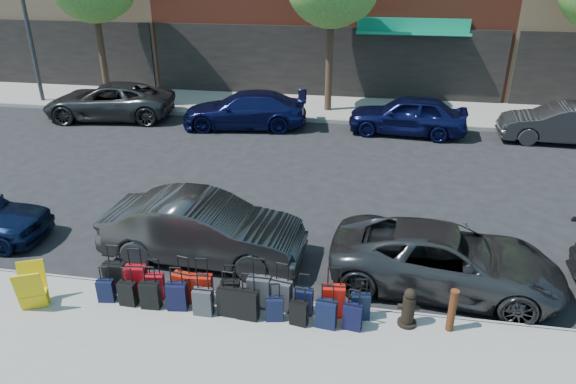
% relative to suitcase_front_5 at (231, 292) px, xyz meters
% --- Properties ---
extents(ground, '(120.00, 120.00, 0.00)m').
position_rel_suitcase_front_5_xyz_m(ground, '(-0.01, 4.79, -0.43)').
color(ground, black).
rests_on(ground, ground).
extents(sidewalk_near, '(60.00, 4.00, 0.15)m').
position_rel_suitcase_front_5_xyz_m(sidewalk_near, '(-0.01, -1.71, -0.35)').
color(sidewalk_near, gray).
rests_on(sidewalk_near, ground).
extents(sidewalk_far, '(60.00, 4.00, 0.15)m').
position_rel_suitcase_front_5_xyz_m(sidewalk_far, '(-0.01, 14.79, -0.35)').
color(sidewalk_far, gray).
rests_on(sidewalk_far, ground).
extents(curb_near, '(60.00, 0.08, 0.15)m').
position_rel_suitcase_front_5_xyz_m(curb_near, '(-0.01, 0.31, -0.35)').
color(curb_near, gray).
rests_on(curb_near, ground).
extents(curb_far, '(60.00, 0.08, 0.15)m').
position_rel_suitcase_front_5_xyz_m(curb_far, '(-0.01, 12.77, -0.35)').
color(curb_far, gray).
rests_on(curb_far, ground).
extents(suitcase_front_0, '(0.45, 0.26, 1.06)m').
position_rel_suitcase_front_5_xyz_m(suitcase_front_0, '(-2.44, 0.03, 0.05)').
color(suitcase_front_0, black).
rests_on(suitcase_front_0, sidewalk_near).
extents(suitcase_front_1, '(0.45, 0.29, 1.03)m').
position_rel_suitcase_front_5_xyz_m(suitcase_front_1, '(-1.98, 0.02, 0.05)').
color(suitcase_front_1, maroon).
rests_on(suitcase_front_1, sidewalk_near).
extents(suitcase_front_2, '(0.39, 0.25, 0.88)m').
position_rel_suitcase_front_5_xyz_m(suitcase_front_2, '(-1.56, -0.04, -0.00)').
color(suitcase_front_2, maroon).
rests_on(suitcase_front_2, sidewalk_near).
extents(suitcase_front_3, '(0.44, 0.29, 0.98)m').
position_rel_suitcase_front_5_xyz_m(suitcase_front_3, '(-0.96, -0.02, 0.03)').
color(suitcase_front_3, maroon).
rests_on(suitcase_front_3, sidewalk_near).
extents(suitcase_front_4, '(0.42, 0.26, 0.98)m').
position_rel_suitcase_front_5_xyz_m(suitcase_front_4, '(-0.57, -0.02, 0.03)').
color(suitcase_front_4, '#9F140A').
rests_on(suitcase_front_4, sidewalk_near).
extents(suitcase_front_5, '(0.39, 0.26, 0.88)m').
position_rel_suitcase_front_5_xyz_m(suitcase_front_5, '(0.00, 0.00, 0.00)').
color(suitcase_front_5, black).
rests_on(suitcase_front_5, sidewalk_near).
extents(suitcase_front_6, '(0.44, 0.24, 1.06)m').
position_rel_suitcase_front_5_xyz_m(suitcase_front_6, '(0.57, 0.04, 0.06)').
color(suitcase_front_6, '#323236').
rests_on(suitcase_front_6, sidewalk_near).
extents(suitcase_front_7, '(0.45, 0.30, 1.01)m').
position_rel_suitcase_front_5_xyz_m(suitcase_front_7, '(1.01, 0.03, 0.04)').
color(suitcase_front_7, '#333337').
rests_on(suitcase_front_7, sidewalk_near).
extents(suitcase_front_8, '(0.37, 0.21, 0.86)m').
position_rel_suitcase_front_5_xyz_m(suitcase_front_8, '(1.46, -0.03, -0.01)').
color(suitcase_front_8, black).
rests_on(suitcase_front_8, sidewalk_near).
extents(suitcase_front_9, '(0.45, 0.27, 1.04)m').
position_rel_suitcase_front_5_xyz_m(suitcase_front_9, '(2.03, 0.02, 0.05)').
color(suitcase_front_9, '#A0100A').
rests_on(suitcase_front_9, sidewalk_near).
extents(suitcase_front_10, '(0.37, 0.24, 0.85)m').
position_rel_suitcase_front_5_xyz_m(suitcase_front_10, '(2.54, 0.01, -0.01)').
color(suitcase_front_10, black).
rests_on(suitcase_front_10, sidewalk_near).
extents(suitcase_back_0, '(0.35, 0.23, 0.77)m').
position_rel_suitcase_front_5_xyz_m(suitcase_back_0, '(-2.48, -0.31, -0.03)').
color(suitcase_back_0, black).
rests_on(suitcase_back_0, sidewalk_near).
extents(suitcase_back_1, '(0.35, 0.21, 0.82)m').
position_rel_suitcase_front_5_xyz_m(suitcase_back_1, '(-2.00, -0.35, -0.02)').
color(suitcase_back_1, black).
rests_on(suitcase_back_1, sidewalk_near).
extents(suitcase_back_2, '(0.39, 0.24, 0.90)m').
position_rel_suitcase_front_5_xyz_m(suitcase_back_2, '(-1.52, -0.35, 0.01)').
color(suitcase_back_2, black).
rests_on(suitcase_back_2, sidewalk_near).
extents(suitcase_back_3, '(0.41, 0.27, 0.92)m').
position_rel_suitcase_front_5_xyz_m(suitcase_back_3, '(-0.99, -0.31, 0.01)').
color(suitcase_back_3, black).
rests_on(suitcase_back_3, sidewalk_near).
extents(suitcase_back_4, '(0.37, 0.22, 0.88)m').
position_rel_suitcase_front_5_xyz_m(suitcase_back_4, '(-0.44, -0.38, -0.00)').
color(suitcase_back_4, '#35353A').
rests_on(suitcase_back_4, sidewalk_near).
extents(suitcase_back_5, '(0.41, 0.25, 0.93)m').
position_rel_suitcase_front_5_xyz_m(suitcase_back_5, '(0.03, -0.31, 0.01)').
color(suitcase_back_5, black).
rests_on(suitcase_back_5, sidewalk_near).
extents(suitcase_back_6, '(0.42, 0.26, 0.96)m').
position_rel_suitcase_front_5_xyz_m(suitcase_back_6, '(0.44, -0.35, 0.02)').
color(suitcase_back_6, black).
rests_on(suitcase_back_6, sidewalk_near).
extents(suitcase_back_7, '(0.36, 0.25, 0.79)m').
position_rel_suitcase_front_5_xyz_m(suitcase_back_7, '(0.95, -0.32, -0.03)').
color(suitcase_back_7, black).
rests_on(suitcase_back_7, sidewalk_near).
extents(suitcase_back_8, '(0.36, 0.24, 0.79)m').
position_rel_suitcase_front_5_xyz_m(suitcase_back_8, '(1.42, -0.36, -0.03)').
color(suitcase_back_8, black).
rests_on(suitcase_back_8, sidewalk_near).
extents(suitcase_back_9, '(0.40, 0.26, 0.90)m').
position_rel_suitcase_front_5_xyz_m(suitcase_back_9, '(1.93, -0.35, 0.01)').
color(suitcase_back_9, black).
rests_on(suitcase_back_9, sidewalk_near).
extents(suitcase_back_10, '(0.37, 0.25, 0.83)m').
position_rel_suitcase_front_5_xyz_m(suitcase_back_10, '(2.41, -0.32, -0.02)').
color(suitcase_back_10, black).
rests_on(suitcase_back_10, sidewalk_near).
extents(fire_hydrant, '(0.40, 0.36, 0.79)m').
position_rel_suitcase_front_5_xyz_m(fire_hydrant, '(3.42, -0.03, 0.09)').
color(fire_hydrant, black).
rests_on(fire_hydrant, sidewalk_near).
extents(bollard, '(0.16, 0.16, 0.87)m').
position_rel_suitcase_front_5_xyz_m(bollard, '(4.19, -0.06, 0.17)').
color(bollard, '#38190C').
rests_on(bollard, sidewalk_near).
extents(display_rack, '(0.69, 0.71, 0.90)m').
position_rel_suitcase_front_5_xyz_m(display_rack, '(-3.80, -0.72, 0.17)').
color(display_rack, gold).
rests_on(display_rack, sidewalk_near).
extents(car_near_1, '(4.66, 1.78, 1.52)m').
position_rel_suitcase_front_5_xyz_m(car_near_1, '(-1.12, 1.79, 0.33)').
color(car_near_1, '#323234').
rests_on(car_near_1, ground).
extents(car_near_2, '(4.98, 2.70, 1.33)m').
position_rel_suitcase_front_5_xyz_m(car_near_2, '(4.23, 1.59, 0.24)').
color(car_near_2, '#353538').
rests_on(car_near_2, ground).
extents(car_far_0, '(5.69, 3.20, 1.50)m').
position_rel_suitcase_front_5_xyz_m(car_far_0, '(-8.66, 11.87, 0.32)').
color(car_far_0, '#313133').
rests_on(car_far_0, ground).
extents(car_far_1, '(5.25, 2.70, 1.46)m').
position_rel_suitcase_front_5_xyz_m(car_far_1, '(-2.64, 11.63, 0.30)').
color(car_far_1, '#0D113D').
rests_on(car_far_1, ground).
extents(car_far_2, '(4.64, 2.15, 1.54)m').
position_rel_suitcase_front_5_xyz_m(car_far_2, '(3.83, 11.89, 0.34)').
color(car_far_2, '#0D113D').
rests_on(car_far_2, ground).
extents(car_far_3, '(4.48, 1.70, 1.46)m').
position_rel_suitcase_front_5_xyz_m(car_far_3, '(9.49, 11.84, 0.30)').
color(car_far_3, '#303032').
rests_on(car_far_3, ground).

